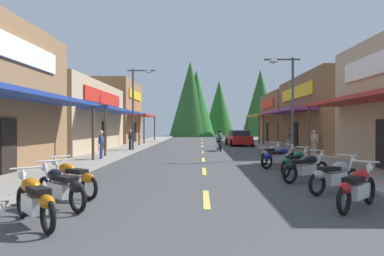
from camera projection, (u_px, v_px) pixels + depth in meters
ground at (203, 153)px, 26.00m from camera, size 9.11×78.16×0.10m
sidewalk_left at (118, 151)px, 26.14m from camera, size 2.57×78.16×0.12m
sidewalk_right at (288, 151)px, 25.87m from camera, size 2.57×78.16×0.12m
centerline_dashes at (203, 151)px, 27.64m from camera, size 0.16×52.18×0.01m
storefront_left_middle at (52, 117)px, 27.24m from camera, size 9.38×13.47×4.92m
storefront_left_far at (101, 112)px, 40.09m from camera, size 9.06×9.63×6.47m
storefront_right_middle at (347, 113)px, 28.56m from camera, size 9.49×12.57×5.55m
storefront_right_far at (306, 118)px, 41.00m from camera, size 10.14×10.55×5.33m
streetlamp_left at (137, 98)px, 26.79m from camera, size 1.99×0.30×5.85m
streetlamp_right at (287, 92)px, 20.88m from camera, size 1.99×0.30×5.60m
motorcycle_parked_right_0 at (357, 187)px, 8.30m from camera, size 1.51×1.65×1.04m
motorcycle_parked_right_1 at (335, 175)px, 10.25m from camera, size 1.83×1.28×1.04m
motorcycle_parked_right_2 at (306, 167)px, 12.30m from camera, size 1.84×1.26×1.04m
motorcycle_parked_right_3 at (296, 162)px, 13.99m from camera, size 1.51×1.66×1.04m
motorcycle_parked_right_4 at (279, 157)px, 16.27m from camera, size 1.85×1.25×1.04m
motorcycle_parked_right_5 at (271, 154)px, 18.10m from camera, size 1.32×1.81×1.04m
motorcycle_parked_left_0 at (35, 199)px, 6.94m from camera, size 1.47×1.69×1.04m
motorcycle_parked_left_1 at (61, 186)px, 8.41m from camera, size 1.66×1.51×1.04m
motorcycle_parked_left_2 at (72, 178)px, 9.74m from camera, size 1.77×1.37×1.04m
rider_cruising_lead at (219, 142)px, 27.32m from camera, size 0.60×2.14×1.57m
pedestrian_by_shop at (101, 143)px, 19.58m from camera, size 0.30×0.57×1.59m
pedestrian_browsing at (289, 137)px, 28.47m from camera, size 0.49×0.42×1.66m
pedestrian_waiting at (314, 141)px, 22.78m from camera, size 0.42×0.49×1.59m
pedestrian_strolling at (130, 139)px, 26.65m from camera, size 0.29×0.57×1.55m
parked_car_curbside at (239, 138)px, 34.49m from camera, size 2.30×4.41×1.40m
treeline_backdrop at (215, 103)px, 64.55m from camera, size 18.71×12.80×12.54m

